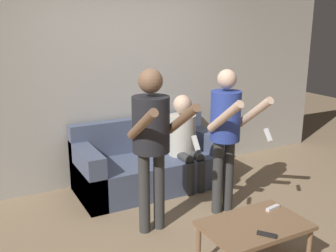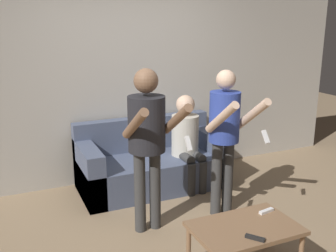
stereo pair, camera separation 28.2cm
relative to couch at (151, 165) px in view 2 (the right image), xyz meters
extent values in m
plane|color=#937A5B|center=(-0.15, -1.26, -0.28)|extent=(14.00, 14.00, 0.00)
cube|color=#B7B2A8|center=(-0.15, 0.45, 1.07)|extent=(6.40, 0.06, 2.70)
cube|color=#4C5670|center=(0.00, -0.04, -0.08)|extent=(1.78, 0.84, 0.40)
cube|color=#4C5670|center=(0.00, 0.30, 0.33)|extent=(1.78, 0.16, 0.42)
cube|color=#4C5670|center=(-0.79, -0.04, 0.04)|extent=(0.20, 0.84, 0.63)
cube|color=#4C5670|center=(0.79, -0.04, 0.04)|extent=(0.20, 0.84, 0.63)
cylinder|color=#383838|center=(-0.50, -0.97, 0.13)|extent=(0.11, 0.11, 0.82)
cylinder|color=#383838|center=(-0.34, -0.97, 0.13)|extent=(0.11, 0.11, 0.82)
cylinder|color=#232328|center=(-0.42, -0.97, 0.80)|extent=(0.35, 0.35, 0.52)
sphere|color=brown|center=(-0.42, -0.97, 1.21)|extent=(0.23, 0.23, 0.23)
cylinder|color=brown|center=(-0.62, -1.20, 0.88)|extent=(0.08, 0.52, 0.38)
cylinder|color=brown|center=(-0.23, -1.20, 0.88)|extent=(0.08, 0.52, 0.38)
cube|color=white|center=(-0.23, -1.44, 0.73)|extent=(0.04, 0.09, 0.12)
cylinder|color=#383838|center=(0.35, -0.97, 0.13)|extent=(0.11, 0.11, 0.81)
cylinder|color=#383838|center=(0.49, -0.97, 0.13)|extent=(0.11, 0.11, 0.81)
cylinder|color=#2D429E|center=(0.42, -0.97, 0.79)|extent=(0.31, 0.31, 0.52)
sphere|color=beige|center=(0.42, -0.97, 1.17)|extent=(0.20, 0.20, 0.20)
cylinder|color=beige|center=(0.25, -1.19, 0.85)|extent=(0.08, 0.50, 0.40)
cylinder|color=beige|center=(0.60, -1.19, 0.85)|extent=(0.08, 0.50, 0.40)
cube|color=white|center=(0.60, -1.42, 0.68)|extent=(0.04, 0.10, 0.12)
cylinder|color=#383838|center=(0.32, -0.44, -0.08)|extent=(0.11, 0.11, 0.40)
cylinder|color=#383838|center=(0.47, -0.44, -0.08)|extent=(0.11, 0.11, 0.40)
cylinder|color=#383838|center=(0.32, -0.28, 0.15)|extent=(0.11, 0.32, 0.11)
cylinder|color=#383838|center=(0.47, -0.28, 0.15)|extent=(0.11, 0.32, 0.11)
cylinder|color=beige|center=(0.40, -0.12, 0.37)|extent=(0.33, 0.33, 0.50)
sphere|color=beige|center=(0.40, -0.12, 0.75)|extent=(0.23, 0.23, 0.23)
cube|color=#846042|center=(0.04, -1.94, 0.13)|extent=(0.85, 0.55, 0.04)
cylinder|color=#846042|center=(-0.35, -1.71, -0.09)|extent=(0.04, 0.04, 0.39)
cylinder|color=#846042|center=(0.42, -1.71, -0.09)|extent=(0.04, 0.04, 0.39)
cube|color=black|center=(-0.01, -2.14, 0.16)|extent=(0.12, 0.14, 0.02)
cube|color=white|center=(0.34, -1.82, 0.16)|extent=(0.15, 0.06, 0.02)
camera|label=1|loc=(-1.92, -4.15, 1.74)|focal=42.00mm
camera|label=2|loc=(-1.67, -4.27, 1.74)|focal=42.00mm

